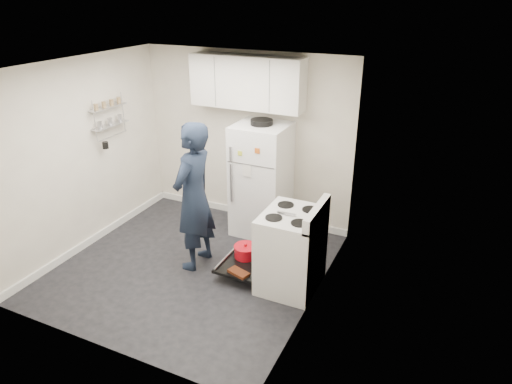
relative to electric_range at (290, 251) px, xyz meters
The scene contains 7 objects.
room 1.49m from the electric_range, behind, with size 3.21×3.21×2.51m.
electric_range is the anchor object (origin of this frame).
open_oven_door 0.67m from the electric_range, behind, with size 0.55×0.72×0.23m.
refrigerator 1.44m from the electric_range, 128.16° to the left, with size 0.72×0.74×1.66m.
upper_cabinets 2.38m from the electric_range, 132.27° to the left, with size 1.60×0.33×0.70m, color silver.
wall_shelf_rack 3.05m from the electric_range, behind, with size 0.14×0.60×0.61m.
person 1.33m from the electric_range, behind, with size 0.68×0.45×1.87m, color #151E30.
Camera 1 is at (2.82, -4.14, 3.25)m, focal length 32.00 mm.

